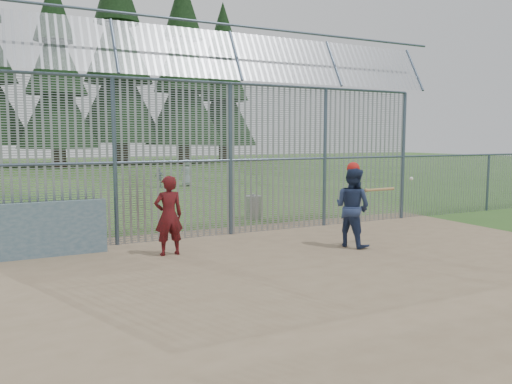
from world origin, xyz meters
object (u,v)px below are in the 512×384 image
dugout_wall (47,230)px  trash_can (253,207)px  batter (352,207)px  onlooker (169,216)px

dugout_wall → trash_can: bearing=23.1°
batter → trash_can: (-0.24, 4.78, -0.58)m
onlooker → trash_can: bearing=-136.8°
trash_can → onlooker: bearing=-136.6°
dugout_wall → onlooker: 2.62m
onlooker → batter: bearing=165.0°
dugout_wall → onlooker: (2.41, -0.99, 0.28)m
batter → onlooker: 4.29m
batter → dugout_wall: bearing=53.2°
dugout_wall → batter: bearing=-17.6°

